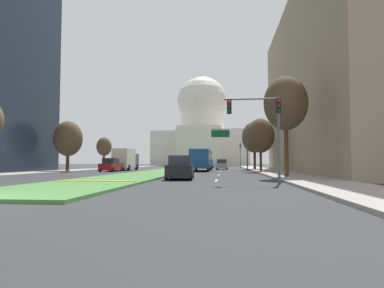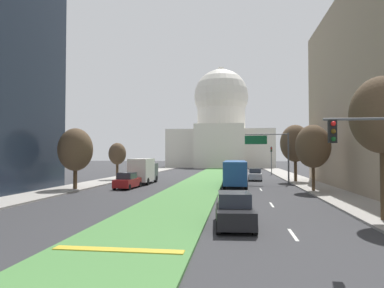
{
  "view_description": "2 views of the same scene",
  "coord_description": "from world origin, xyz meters",
  "px_view_note": "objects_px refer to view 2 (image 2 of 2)",
  "views": [
    {
      "loc": [
        7.69,
        -9.7,
        1.31
      ],
      "look_at": [
        2.0,
        46.78,
        4.36
      ],
      "focal_mm": 30.85,
      "sensor_mm": 36.0,
      "label": 1
    },
    {
      "loc": [
        4.42,
        -2.83,
        3.77
      ],
      "look_at": [
        -2.1,
        47.04,
        5.3
      ],
      "focal_mm": 31.37,
      "sensor_mm": 36.0,
      "label": 2
    }
  ],
  "objects_px": {
    "traffic_light_far_right": "(271,157)",
    "city_bus": "(235,171)",
    "street_tree_right_far": "(295,144)",
    "overhead_guide_sign": "(272,147)",
    "capitol_building": "(221,128)",
    "street_tree_left_mid": "(75,150)",
    "street_tree_left_far": "(117,154)",
    "street_tree_right_near": "(382,115)",
    "box_truck_delivery": "(143,171)",
    "sedan_distant": "(255,175)",
    "sedan_far_horizon": "(236,171)",
    "sedan_lead_stopped": "(234,211)",
    "street_tree_right_mid": "(313,146)",
    "sedan_midblock": "(127,181)"
  },
  "relations": [
    {
      "from": "traffic_light_far_right",
      "to": "city_bus",
      "type": "bearing_deg",
      "value": -106.45
    },
    {
      "from": "street_tree_right_far",
      "to": "overhead_guide_sign",
      "type": "bearing_deg",
      "value": -138.76
    },
    {
      "from": "capitol_building",
      "to": "street_tree_left_mid",
      "type": "xyz_separation_m",
      "value": [
        -12.27,
        -69.42,
        -7.42
      ]
    },
    {
      "from": "street_tree_left_far",
      "to": "street_tree_right_near",
      "type": "bearing_deg",
      "value": -46.96
    },
    {
      "from": "street_tree_left_far",
      "to": "box_truck_delivery",
      "type": "bearing_deg",
      "value": -43.46
    },
    {
      "from": "overhead_guide_sign",
      "to": "sedan_distant",
      "type": "relative_size",
      "value": 1.4
    },
    {
      "from": "sedan_distant",
      "to": "sedan_far_horizon",
      "type": "relative_size",
      "value": 1.06
    },
    {
      "from": "street_tree_left_far",
      "to": "street_tree_right_far",
      "type": "distance_m",
      "value": 24.98
    },
    {
      "from": "sedan_lead_stopped",
      "to": "overhead_guide_sign",
      "type": "bearing_deg",
      "value": 79.84
    },
    {
      "from": "sedan_distant",
      "to": "sedan_far_horizon",
      "type": "xyz_separation_m",
      "value": [
        -2.78,
        9.24,
        0.04
      ]
    },
    {
      "from": "street_tree_right_mid",
      "to": "box_truck_delivery",
      "type": "height_order",
      "value": "street_tree_right_mid"
    },
    {
      "from": "street_tree_left_far",
      "to": "street_tree_right_far",
      "type": "height_order",
      "value": "street_tree_right_far"
    },
    {
      "from": "sedan_midblock",
      "to": "sedan_distant",
      "type": "height_order",
      "value": "sedan_midblock"
    },
    {
      "from": "street_tree_right_far",
      "to": "city_bus",
      "type": "xyz_separation_m",
      "value": [
        -8.04,
        -6.42,
        -3.43
      ]
    },
    {
      "from": "sedan_distant",
      "to": "sedan_far_horizon",
      "type": "height_order",
      "value": "sedan_far_horizon"
    },
    {
      "from": "traffic_light_far_right",
      "to": "sedan_lead_stopped",
      "type": "xyz_separation_m",
      "value": [
        -6.49,
        -44.36,
        -2.49
      ]
    },
    {
      "from": "sedan_lead_stopped",
      "to": "sedan_distant",
      "type": "height_order",
      "value": "sedan_lead_stopped"
    },
    {
      "from": "traffic_light_far_right",
      "to": "street_tree_right_far",
      "type": "relative_size",
      "value": 0.67
    },
    {
      "from": "traffic_light_far_right",
      "to": "street_tree_left_mid",
      "type": "xyz_separation_m",
      "value": [
        -23.09,
        -28.77,
        0.92
      ]
    },
    {
      "from": "street_tree_right_near",
      "to": "street_tree_right_mid",
      "type": "bearing_deg",
      "value": 91.56
    },
    {
      "from": "overhead_guide_sign",
      "to": "street_tree_left_mid",
      "type": "xyz_separation_m",
      "value": [
        -21.23,
        -10.23,
        -0.42
      ]
    },
    {
      "from": "street_tree_right_far",
      "to": "sedan_midblock",
      "type": "distance_m",
      "value": 22.99
    },
    {
      "from": "traffic_light_far_right",
      "to": "sedan_distant",
      "type": "relative_size",
      "value": 1.12
    },
    {
      "from": "street_tree_left_mid",
      "to": "street_tree_right_mid",
      "type": "bearing_deg",
      "value": 3.59
    },
    {
      "from": "street_tree_right_mid",
      "to": "traffic_light_far_right",
      "type": "bearing_deg",
      "value": 92.67
    },
    {
      "from": "street_tree_right_near",
      "to": "street_tree_left_far",
      "type": "distance_m",
      "value": 36.8
    },
    {
      "from": "traffic_light_far_right",
      "to": "street_tree_left_mid",
      "type": "bearing_deg",
      "value": -128.75
    },
    {
      "from": "overhead_guide_sign",
      "to": "sedan_distant",
      "type": "bearing_deg",
      "value": 107.7
    },
    {
      "from": "traffic_light_far_right",
      "to": "street_tree_right_mid",
      "type": "height_order",
      "value": "street_tree_right_mid"
    },
    {
      "from": "overhead_guide_sign",
      "to": "sedan_midblock",
      "type": "distance_m",
      "value": 18.55
    },
    {
      "from": "sedan_lead_stopped",
      "to": "capitol_building",
      "type": "bearing_deg",
      "value": 92.92
    },
    {
      "from": "traffic_light_far_right",
      "to": "sedan_far_horizon",
      "type": "xyz_separation_m",
      "value": [
        -6.45,
        -3.65,
        -2.47
      ]
    },
    {
      "from": "street_tree_left_mid",
      "to": "capitol_building",
      "type": "bearing_deg",
      "value": 79.98
    },
    {
      "from": "overhead_guide_sign",
      "to": "street_tree_right_mid",
      "type": "bearing_deg",
      "value": -70.18
    },
    {
      "from": "sedan_midblock",
      "to": "box_truck_delivery",
      "type": "relative_size",
      "value": 0.68
    },
    {
      "from": "overhead_guide_sign",
      "to": "sedan_midblock",
      "type": "bearing_deg",
      "value": -154.08
    },
    {
      "from": "street_tree_right_mid",
      "to": "overhead_guide_sign",
      "type": "bearing_deg",
      "value": 109.82
    },
    {
      "from": "sedan_lead_stopped",
      "to": "sedan_midblock",
      "type": "xyz_separation_m",
      "value": [
        -11.7,
        17.88,
        0.0
      ]
    },
    {
      "from": "street_tree_left_mid",
      "to": "box_truck_delivery",
      "type": "distance_m",
      "value": 10.05
    },
    {
      "from": "street_tree_left_mid",
      "to": "sedan_far_horizon",
      "type": "distance_m",
      "value": 30.33
    },
    {
      "from": "street_tree_left_mid",
      "to": "street_tree_right_mid",
      "type": "height_order",
      "value": "street_tree_right_mid"
    },
    {
      "from": "street_tree_right_near",
      "to": "street_tree_right_far",
      "type": "relative_size",
      "value": 1.05
    },
    {
      "from": "capitol_building",
      "to": "street_tree_right_far",
      "type": "bearing_deg",
      "value": -77.58
    },
    {
      "from": "overhead_guide_sign",
      "to": "sedan_far_horizon",
      "type": "relative_size",
      "value": 1.49
    },
    {
      "from": "sedan_midblock",
      "to": "street_tree_left_mid",
      "type": "bearing_deg",
      "value": -154.93
    },
    {
      "from": "capitol_building",
      "to": "traffic_light_far_right",
      "type": "bearing_deg",
      "value": -75.09
    },
    {
      "from": "traffic_light_far_right",
      "to": "sedan_lead_stopped",
      "type": "bearing_deg",
      "value": -98.32
    },
    {
      "from": "street_tree_left_mid",
      "to": "box_truck_delivery",
      "type": "relative_size",
      "value": 1.02
    },
    {
      "from": "sedan_lead_stopped",
      "to": "city_bus",
      "type": "bearing_deg",
      "value": 89.99
    },
    {
      "from": "overhead_guide_sign",
      "to": "sedan_far_horizon",
      "type": "height_order",
      "value": "overhead_guide_sign"
    }
  ]
}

